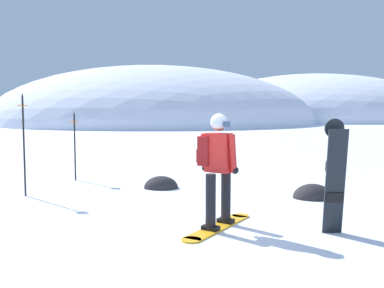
{
  "coord_description": "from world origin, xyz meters",
  "views": [
    {
      "loc": [
        -0.12,
        -6.91,
        1.85
      ],
      "look_at": [
        0.2,
        2.71,
        1.0
      ],
      "focal_mm": 42.17,
      "sensor_mm": 36.0,
      "label": 1
    }
  ],
  "objects": [
    {
      "name": "snowboarder_main",
      "position": [
        0.47,
        -0.28,
        0.92
      ],
      "size": [
        1.14,
        1.58,
        1.71
      ],
      "color": "orange",
      "rests_on": "ground"
    },
    {
      "name": "spare_snowboard",
      "position": [
        2.11,
        -0.69,
        0.84
      ],
      "size": [
        0.28,
        0.22,
        1.65
      ],
      "color": "black",
      "rests_on": "ground"
    },
    {
      "name": "ridge_peak_main",
      "position": [
        -2.57,
        39.05,
        0.0
      ],
      "size": [
        32.31,
        29.08,
        11.39
      ],
      "color": "white",
      "rests_on": "ground"
    },
    {
      "name": "ground_plane",
      "position": [
        0.0,
        0.0,
        0.0
      ],
      "size": [
        300.0,
        300.0,
        0.0
      ],
      "primitive_type": "plane",
      "color": "white"
    },
    {
      "name": "rock_dark",
      "position": [
        -0.48,
        2.96,
        0.0
      ],
      "size": [
        0.76,
        0.65,
        0.53
      ],
      "color": "#282628",
      "rests_on": "ground"
    },
    {
      "name": "rock_mid",
      "position": [
        2.57,
        1.79,
        0.0
      ],
      "size": [
        0.8,
        0.68,
        0.56
      ],
      "color": "#282628",
      "rests_on": "ground"
    },
    {
      "name": "ridge_peak_far",
      "position": [
        16.71,
        48.16,
        0.0
      ],
      "size": [
        31.48,
        28.33,
        11.11
      ],
      "color": "white",
      "rests_on": "ground"
    },
    {
      "name": "piste_marker_far",
      "position": [
        -2.61,
        4.06,
        0.97
      ],
      "size": [
        0.2,
        0.2,
        1.69
      ],
      "color": "black",
      "rests_on": "ground"
    },
    {
      "name": "piste_marker_near",
      "position": [
        -3.19,
        2.17,
        1.18
      ],
      "size": [
        0.2,
        0.2,
        2.09
      ],
      "color": "black",
      "rests_on": "ground"
    }
  ]
}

